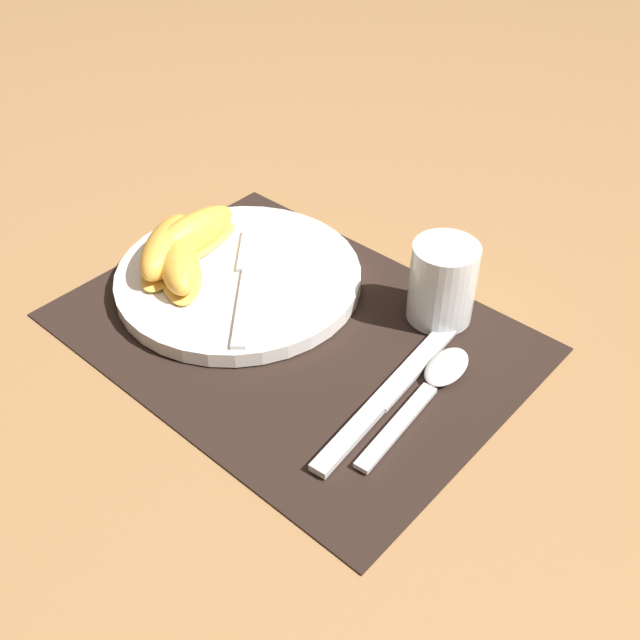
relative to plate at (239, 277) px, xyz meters
The scene contains 10 objects.
ground_plane 0.10m from the plate, ahead, with size 3.00×3.00×0.00m, color #A37547.
placemat 0.10m from the plate, ahead, with size 0.44×0.33×0.00m.
plate is the anchor object (origin of this frame).
juice_glass 0.22m from the plate, 27.30° to the left, with size 0.07×0.07×0.08m.
knife 0.22m from the plate, ahead, with size 0.04×0.23×0.01m.
spoon 0.25m from the plate, ahead, with size 0.04×0.18×0.01m.
fork 0.02m from the plate, ahead, with size 0.14×0.16×0.00m.
citrus_wedge_0 0.07m from the plate, behind, with size 0.04×0.13×0.04m.
citrus_wedge_1 0.08m from the plate, 150.35° to the right, with size 0.10×0.12×0.04m.
citrus_wedge_2 0.06m from the plate, 127.91° to the right, with size 0.11×0.10×0.04m.
Camera 1 is at (0.39, -0.40, 0.49)m, focal length 42.00 mm.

